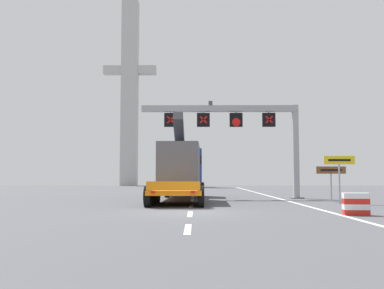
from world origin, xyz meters
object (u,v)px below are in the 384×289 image
(bridge_pylon_distant, at_px, (130,90))
(heavy_haul_truck_orange, at_px, (182,170))
(crash_barrier_striped, at_px, (356,204))
(overhead_lane_gantry, at_px, (240,123))
(exit_sign_yellow, at_px, (339,167))
(tourist_info_sign_brown, at_px, (331,174))

(bridge_pylon_distant, bearing_deg, heavy_haul_truck_orange, -76.77)
(crash_barrier_striped, xyz_separation_m, bridge_pylon_distant, (-17.78, 55.98, 15.90))
(bridge_pylon_distant, bearing_deg, overhead_lane_gantry, -71.20)
(exit_sign_yellow, bearing_deg, bridge_pylon_distant, 111.90)
(exit_sign_yellow, height_order, crash_barrier_striped, exit_sign_yellow)
(heavy_haul_truck_orange, xyz_separation_m, bridge_pylon_distant, (-10.38, 44.17, 14.36))
(heavy_haul_truck_orange, bearing_deg, tourist_info_sign_brown, -13.32)
(crash_barrier_striped, distance_m, bridge_pylon_distant, 60.85)
(heavy_haul_truck_orange, distance_m, exit_sign_yellow, 10.21)
(heavy_haul_truck_orange, distance_m, crash_barrier_striped, 14.02)
(heavy_haul_truck_orange, height_order, crash_barrier_striped, heavy_haul_truck_orange)
(overhead_lane_gantry, bearing_deg, crash_barrier_striped, -76.20)
(overhead_lane_gantry, relative_size, tourist_info_sign_brown, 5.27)
(heavy_haul_truck_orange, bearing_deg, crash_barrier_striped, -57.93)
(overhead_lane_gantry, relative_size, exit_sign_yellow, 4.21)
(exit_sign_yellow, distance_m, tourist_info_sign_brown, 2.31)
(tourist_info_sign_brown, bearing_deg, bridge_pylon_distant, 113.09)
(exit_sign_yellow, distance_m, bridge_pylon_distant, 54.34)
(overhead_lane_gantry, height_order, heavy_haul_truck_orange, overhead_lane_gantry)
(heavy_haul_truck_orange, bearing_deg, overhead_lane_gantry, 21.45)
(tourist_info_sign_brown, bearing_deg, crash_barrier_striped, -101.78)
(exit_sign_yellow, distance_m, crash_barrier_striped, 7.71)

